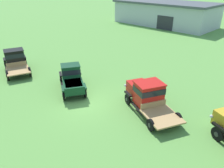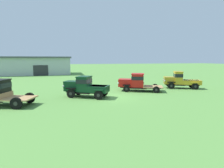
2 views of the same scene
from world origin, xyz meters
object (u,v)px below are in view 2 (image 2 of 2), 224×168
(vintage_truck_far_side, at_px, (180,80))
(farm_shed, at_px, (31,66))
(vintage_truck_second_in_line, at_px, (85,86))
(vintage_truck_midrow_center, at_px, (136,82))

(vintage_truck_far_side, bearing_deg, farm_shed, 129.31)
(vintage_truck_second_in_line, distance_m, vintage_truck_midrow_center, 6.48)
(vintage_truck_midrow_center, height_order, vintage_truck_far_side, vintage_truck_far_side)
(vintage_truck_second_in_line, bearing_deg, farm_shed, 108.82)
(vintage_truck_second_in_line, xyz_separation_m, vintage_truck_far_side, (12.54, 2.13, -0.02))
(farm_shed, distance_m, vintage_truck_midrow_center, 32.49)
(vintage_truck_second_in_line, height_order, vintage_truck_far_side, vintage_truck_far_side)
(vintage_truck_midrow_center, relative_size, vintage_truck_far_side, 1.16)
(vintage_truck_midrow_center, bearing_deg, vintage_truck_far_side, 2.32)
(vintage_truck_second_in_line, distance_m, vintage_truck_far_side, 12.72)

